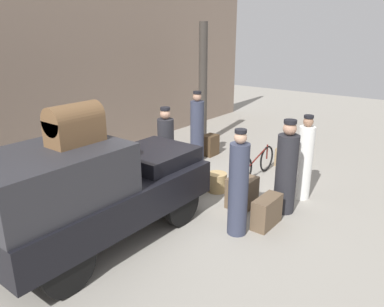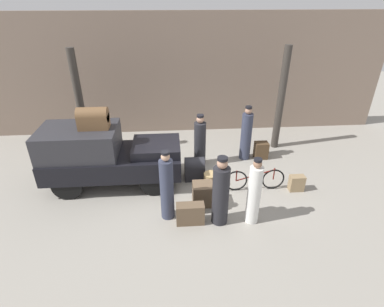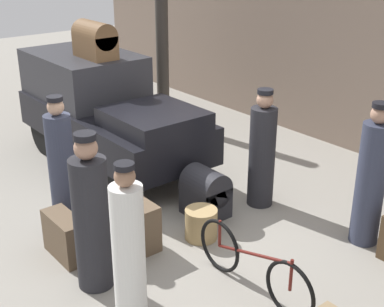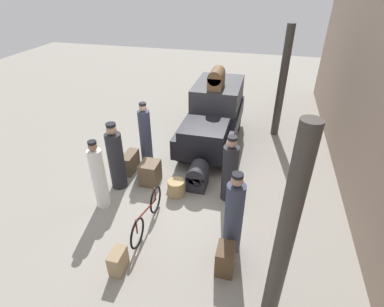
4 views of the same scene
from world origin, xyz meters
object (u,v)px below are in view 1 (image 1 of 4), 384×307
at_px(trunk_wicker_pale, 242,192).
at_px(trunk_on_truck_roof, 75,124).
at_px(conductor_in_dark_uniform, 197,129).
at_px(porter_with_bicycle, 304,161).
at_px(suitcase_tan_flat, 282,156).
at_px(truck, 90,190).
at_px(trunk_large_brown, 267,212).
at_px(wicker_basket, 217,182).
at_px(trunk_barrel_dark, 188,178).
at_px(porter_carrying_trunk, 166,148).
at_px(suitcase_black_upright, 210,145).
at_px(porter_lifting_near_truck, 286,171).
at_px(bicycle, 256,164).
at_px(porter_standing_middle, 238,187).

height_order(trunk_wicker_pale, trunk_on_truck_roof, trunk_on_truck_roof).
bearing_deg(conductor_in_dark_uniform, trunk_on_truck_roof, -165.12).
relative_size(porter_with_bicycle, suitcase_tan_flat, 3.77).
distance_m(truck, trunk_large_brown, 3.09).
distance_m(wicker_basket, trunk_large_brown, 1.72).
distance_m(trunk_barrel_dark, trunk_large_brown, 2.03).
bearing_deg(porter_carrying_trunk, trunk_large_brown, -100.21).
bearing_deg(suitcase_black_upright, porter_lifting_near_truck, -121.70).
bearing_deg(porter_with_bicycle, trunk_large_brown, 178.72).
distance_m(trunk_large_brown, suitcase_black_upright, 4.08).
bearing_deg(truck, suitcase_black_upright, 13.28).
bearing_deg(trunk_wicker_pale, trunk_on_truck_roof, 157.31).
bearing_deg(porter_carrying_trunk, trunk_barrel_dark, -105.98).
xyz_separation_m(trunk_barrel_dark, suitcase_tan_flat, (2.86, -0.86, -0.11)).
xyz_separation_m(porter_with_bicycle, trunk_on_truck_roof, (-3.99, 1.97, 1.26)).
xyz_separation_m(bicycle, trunk_large_brown, (-1.94, -1.27, -0.06)).
xyz_separation_m(porter_with_bicycle, suitcase_tan_flat, (1.61, 1.19, -0.59)).
bearing_deg(suitcase_black_upright, trunk_barrel_dark, -155.21).
height_order(suitcase_black_upright, trunk_on_truck_roof, trunk_on_truck_roof).
xyz_separation_m(porter_lifting_near_truck, conductor_in_dark_uniform, (1.36, 3.14, 0.03)).
bearing_deg(bicycle, trunk_wicker_pale, -161.23).
height_order(conductor_in_dark_uniform, suitcase_black_upright, conductor_in_dark_uniform).
bearing_deg(conductor_in_dark_uniform, bicycle, -94.60).
bearing_deg(trunk_barrel_dark, porter_with_bicycle, -58.52).
distance_m(bicycle, porter_carrying_trunk, 2.18).
xyz_separation_m(conductor_in_dark_uniform, trunk_barrel_dark, (-1.81, -1.14, -0.52)).
bearing_deg(conductor_in_dark_uniform, suitcase_black_upright, -4.34).
bearing_deg(wicker_basket, trunk_on_truck_roof, 173.24).
distance_m(truck, conductor_in_dark_uniform, 4.56).
xyz_separation_m(porter_with_bicycle, porter_carrying_trunk, (-1.01, 2.89, -0.03)).
relative_size(porter_lifting_near_truck, suitcase_black_upright, 3.15).
bearing_deg(trunk_wicker_pale, porter_carrying_trunk, 86.58).
height_order(conductor_in_dark_uniform, porter_standing_middle, porter_standing_middle).
bearing_deg(truck, suitcase_tan_flat, -8.18).
distance_m(conductor_in_dark_uniform, trunk_large_brown, 3.82).
relative_size(truck, trunk_on_truck_roof, 4.79).
xyz_separation_m(wicker_basket, suitcase_black_upright, (1.93, 1.54, 0.08)).
relative_size(wicker_basket, porter_standing_middle, 0.23).
bearing_deg(wicker_basket, bicycle, -13.38).
xyz_separation_m(truck, trunk_large_brown, (2.31, -1.94, -0.70)).
distance_m(truck, porter_carrying_trunk, 2.97).
height_order(porter_with_bicycle, trunk_wicker_pale, porter_with_bicycle).
bearing_deg(trunk_wicker_pale, truck, 156.10).
height_order(porter_carrying_trunk, trunk_on_truck_roof, trunk_on_truck_roof).
bearing_deg(wicker_basket, truck, 172.89).
xyz_separation_m(porter_lifting_near_truck, trunk_wicker_pale, (-0.34, 0.74, -0.53)).
bearing_deg(trunk_large_brown, wicker_basket, 65.37).
distance_m(bicycle, porter_lifting_near_truck, 1.82).
distance_m(suitcase_black_upright, trunk_on_truck_roof, 5.54).
relative_size(wicker_basket, suitcase_black_upright, 0.73).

